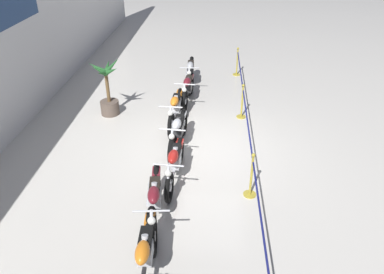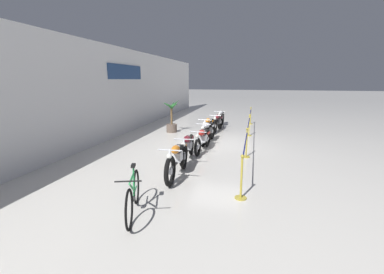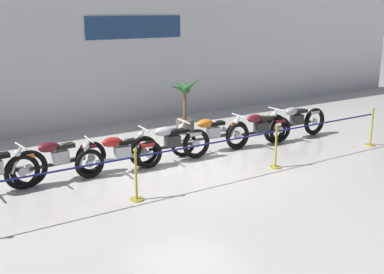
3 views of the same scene
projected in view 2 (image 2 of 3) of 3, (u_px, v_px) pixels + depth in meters
The scene contains 15 objects.
ground_plane at pixel (220, 143), 11.09m from camera, with size 120.00×120.00×0.00m, color silver.
back_wall at pixel (111, 92), 11.82m from camera, with size 28.00×0.29×4.20m.
motorcycle_orange_0 at pixel (177, 159), 7.22m from camera, with size 2.29×0.62×0.98m.
motorcycle_maroon_1 at pixel (188, 147), 8.53m from camera, with size 2.31×0.63×0.95m.
motorcycle_red_2 at pixel (203, 139), 9.75m from camera, with size 2.09×0.62×0.91m.
motorcycle_silver_3 at pixel (208, 132), 11.05m from camera, with size 2.16×0.62×0.95m.
motorcycle_orange_4 at pixel (209, 126), 12.36m from camera, with size 2.38×0.62×0.94m.
motorcycle_maroon_5 at pixel (218, 122), 13.67m from camera, with size 2.15×0.62×0.94m.
motorcycle_silver_6 at pixel (221, 118), 14.95m from camera, with size 2.38×0.62×0.98m.
bicycle at pixel (133, 196), 5.14m from camera, with size 1.70×0.68×0.98m.
potted_palm_left_of_row at pixel (171, 119), 13.26m from camera, with size 0.94×0.99×1.74m.
stanchion_far_left at pixel (247, 134), 9.36m from camera, with size 10.51×0.28×1.05m.
stanchion_mid_left at pixel (246, 147), 9.00m from camera, with size 0.28×0.28×1.05m.
stanchion_mid_right at pixel (249, 129), 12.44m from camera, with size 0.28×0.28×1.05m.
stanchion_far_right at pixel (250, 118), 15.74m from camera, with size 0.28×0.28×1.05m.
Camera 2 is at (-10.75, -1.35, 2.68)m, focal length 24.00 mm.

